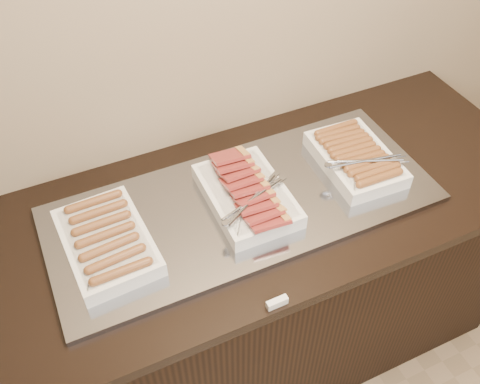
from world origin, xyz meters
The scene contains 6 objects.
counter centered at (0.00, 2.13, 0.45)m, with size 2.06×0.76×0.90m.
warming_tray centered at (0.01, 2.13, 0.91)m, with size 1.20×0.50×0.02m, color gray.
dish_left centered at (-0.42, 2.13, 0.95)m, with size 0.25×0.35×0.07m.
dish_center centered at (0.02, 2.13, 0.95)m, with size 0.27×0.37×0.09m.
dish_right centered at (0.41, 2.13, 0.96)m, with size 0.27×0.33×0.08m.
label_holder centered at (-0.06, 1.77, 0.91)m, with size 0.06×0.02×0.02m, color white.
Camera 1 is at (-0.48, 1.11, 2.12)m, focal length 40.00 mm.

